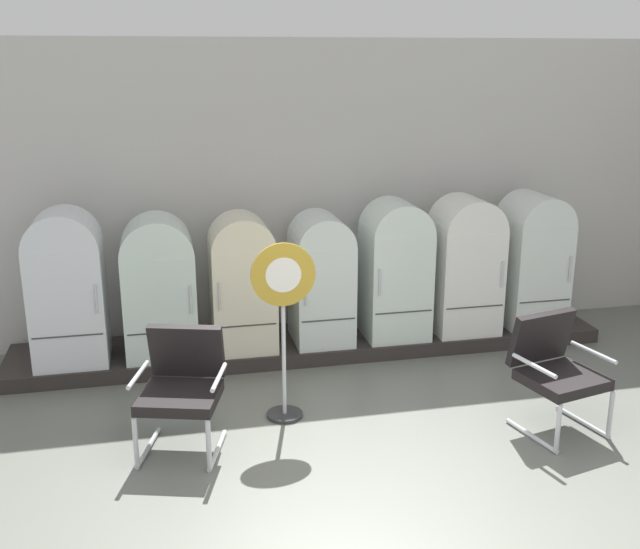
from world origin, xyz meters
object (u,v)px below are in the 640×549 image
(refrigerator_3, at_px, (321,275))
(sign_stand, at_px, (284,326))
(refrigerator_1, at_px, (159,283))
(armchair_left, at_px, (182,383))
(refrigerator_6, at_px, (532,256))
(armchair_right, at_px, (555,366))
(refrigerator_2, at_px, (242,279))
(refrigerator_5, at_px, (465,261))
(refrigerator_0, at_px, (67,283))
(refrigerator_4, at_px, (395,266))

(refrigerator_3, distance_m, sign_stand, 1.52)
(refrigerator_1, bearing_deg, sign_stand, -52.96)
(armchair_left, bearing_deg, refrigerator_6, 23.45)
(refrigerator_1, distance_m, armchair_right, 3.81)
(armchair_right, relative_size, sign_stand, 0.62)
(refrigerator_2, height_order, sign_stand, sign_stand)
(refrigerator_5, bearing_deg, refrigerator_0, -179.97)
(refrigerator_3, bearing_deg, sign_stand, -114.59)
(armchair_left, bearing_deg, refrigerator_1, 95.00)
(refrigerator_0, xyz_separation_m, refrigerator_4, (3.32, 0.01, -0.02))
(refrigerator_2, distance_m, refrigerator_3, 0.83)
(refrigerator_2, xyz_separation_m, armchair_right, (2.40, -1.98, -0.33))
(refrigerator_2, distance_m, refrigerator_4, 1.63)
(refrigerator_1, height_order, armchair_left, refrigerator_1)
(refrigerator_4, distance_m, refrigerator_5, 0.79)
(refrigerator_0, relative_size, refrigerator_3, 1.11)
(armchair_right, bearing_deg, refrigerator_0, 153.97)
(refrigerator_6, distance_m, sign_stand, 3.33)
(refrigerator_2, xyz_separation_m, armchair_left, (-0.68, -1.65, -0.33))
(refrigerator_1, relative_size, refrigerator_4, 0.96)
(armchair_right, bearing_deg, sign_stand, 163.52)
(armchair_right, bearing_deg, refrigerator_5, 89.48)
(refrigerator_6, distance_m, armchair_right, 2.23)
(refrigerator_3, bearing_deg, refrigerator_2, -176.85)
(refrigerator_2, xyz_separation_m, refrigerator_5, (2.41, 0.02, 0.04))
(refrigerator_1, distance_m, sign_stand, 1.70)
(refrigerator_3, height_order, sign_stand, sign_stand)
(refrigerator_1, distance_m, refrigerator_6, 4.05)
(refrigerator_0, distance_m, refrigerator_6, 4.92)
(refrigerator_5, height_order, sign_stand, refrigerator_5)
(armchair_left, bearing_deg, refrigerator_4, 35.82)
(refrigerator_5, relative_size, armchair_right, 1.50)
(refrigerator_4, relative_size, refrigerator_6, 0.99)
(refrigerator_0, xyz_separation_m, refrigerator_2, (1.70, -0.02, -0.06))
(refrigerator_3, bearing_deg, refrigerator_4, -1.76)
(refrigerator_4, bearing_deg, refrigerator_3, 178.24)
(refrigerator_6, height_order, armchair_right, refrigerator_6)
(refrigerator_2, height_order, refrigerator_6, refrigerator_6)
(refrigerator_0, height_order, refrigerator_5, refrigerator_0)
(refrigerator_6, bearing_deg, refrigerator_4, -179.02)
(refrigerator_1, height_order, refrigerator_6, refrigerator_6)
(refrigerator_1, distance_m, refrigerator_4, 2.46)
(refrigerator_0, relative_size, refrigerator_4, 1.03)
(refrigerator_6, bearing_deg, armchair_right, -112.16)
(armchair_right, distance_m, sign_stand, 2.31)
(armchair_right, xyz_separation_m, sign_stand, (-2.20, 0.65, 0.30))
(refrigerator_3, relative_size, sign_stand, 0.86)
(refrigerator_4, xyz_separation_m, armchair_left, (-2.31, -1.67, -0.37))
(refrigerator_1, height_order, refrigerator_5, refrigerator_5)
(refrigerator_3, xyz_separation_m, armchair_right, (1.57, -2.03, -0.31))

